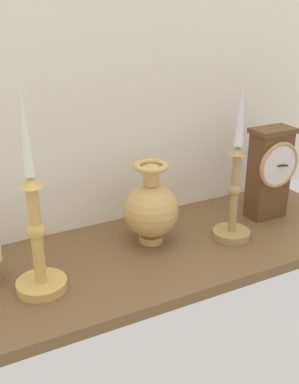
% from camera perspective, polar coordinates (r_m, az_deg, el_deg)
% --- Properties ---
extents(ground_plane, '(1.00, 0.36, 0.02)m').
position_cam_1_polar(ground_plane, '(1.04, 1.43, -7.50)').
color(ground_plane, brown).
extents(back_wall, '(1.20, 0.02, 0.65)m').
position_cam_1_polar(back_wall, '(1.08, -3.24, 12.84)').
color(back_wall, white).
rests_on(back_wall, ground_plane).
extents(mantel_clock, '(0.12, 0.08, 0.23)m').
position_cam_1_polar(mantel_clock, '(1.17, 14.75, 2.44)').
color(mantel_clock, brown).
rests_on(mantel_clock, ground_plane).
extents(candlestick_tall_left, '(0.10, 0.10, 0.39)m').
position_cam_1_polar(candlestick_tall_left, '(0.86, -13.85, -5.50)').
color(candlestick_tall_left, tan).
rests_on(candlestick_tall_left, ground_plane).
extents(candlestick_tall_center, '(0.09, 0.09, 0.37)m').
position_cam_1_polar(candlestick_tall_center, '(1.04, 10.54, 0.10)').
color(candlestick_tall_center, '#A6884E').
rests_on(candlestick_tall_center, ground_plane).
extents(brass_vase_bulbous, '(0.12, 0.12, 0.19)m').
position_cam_1_polar(brass_vase_bulbous, '(1.02, 0.21, -2.06)').
color(brass_vase_bulbous, tan).
rests_on(brass_vase_bulbous, ground_plane).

